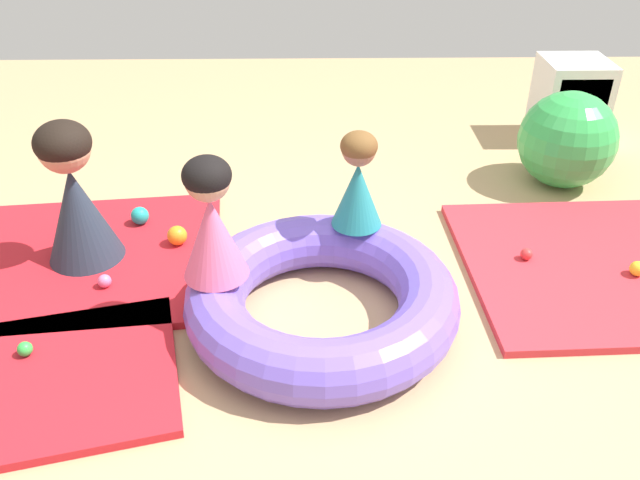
% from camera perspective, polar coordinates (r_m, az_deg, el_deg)
% --- Properties ---
extents(ground_plane, '(8.00, 8.00, 0.00)m').
position_cam_1_polar(ground_plane, '(2.98, -0.88, -6.99)').
color(ground_plane, tan).
extents(gym_mat_center_rear, '(1.76, 1.32, 0.04)m').
position_cam_1_polar(gym_mat_center_rear, '(3.66, 25.84, -1.96)').
color(gym_mat_center_rear, red).
rests_on(gym_mat_center_rear, ground).
extents(gym_mat_near_right, '(1.44, 1.33, 0.04)m').
position_cam_1_polar(gym_mat_near_right, '(3.54, -19.69, -1.58)').
color(gym_mat_near_right, red).
rests_on(gym_mat_near_right, ground).
extents(inflatable_cushion, '(1.21, 1.21, 0.27)m').
position_cam_1_polar(inflatable_cushion, '(2.88, 0.07, -5.10)').
color(inflatable_cushion, '#7056D1').
rests_on(inflatable_cushion, ground).
extents(child_in_teal, '(0.27, 0.27, 0.48)m').
position_cam_1_polar(child_in_teal, '(3.05, 3.25, 5.21)').
color(child_in_teal, teal).
rests_on(child_in_teal, inflatable_cushion).
extents(child_in_pink, '(0.33, 0.33, 0.55)m').
position_cam_1_polar(child_in_pink, '(2.69, -9.61, 1.74)').
color(child_in_pink, '#E5608E').
rests_on(child_in_pink, inflatable_cushion).
extents(adult_seated, '(0.41, 0.41, 0.73)m').
position_cam_1_polar(adult_seated, '(3.36, -20.84, 3.74)').
color(adult_seated, '#232D3D').
rests_on(adult_seated, gym_mat_near_right).
extents(play_ball_orange, '(0.10, 0.10, 0.10)m').
position_cam_1_polar(play_ball_orange, '(3.47, -12.50, 0.39)').
color(play_ball_orange, orange).
rests_on(play_ball_orange, gym_mat_near_right).
extents(play_ball_yellow, '(0.07, 0.07, 0.07)m').
position_cam_1_polar(play_ball_yellow, '(3.52, 26.03, -2.27)').
color(play_ball_yellow, yellow).
rests_on(play_ball_yellow, gym_mat_center_rear).
extents(play_ball_teal, '(0.10, 0.10, 0.10)m').
position_cam_1_polar(play_ball_teal, '(3.71, -15.60, 2.07)').
color(play_ball_teal, teal).
rests_on(play_ball_teal, gym_mat_near_right).
extents(play_ball_pink, '(0.06, 0.06, 0.06)m').
position_cam_1_polar(play_ball_pink, '(3.26, -18.47, -3.44)').
color(play_ball_pink, pink).
rests_on(play_ball_pink, gym_mat_near_right).
extents(play_ball_red, '(0.06, 0.06, 0.06)m').
position_cam_1_polar(play_ball_red, '(3.44, 17.60, -1.19)').
color(play_ball_red, red).
rests_on(play_ball_red, gym_mat_center_rear).
extents(play_ball_green, '(0.06, 0.06, 0.06)m').
position_cam_1_polar(play_ball_green, '(2.98, -24.56, -8.70)').
color(play_ball_green, green).
rests_on(play_ball_green, gym_mat_near_left).
extents(exercise_ball_large, '(0.59, 0.59, 0.59)m').
position_cam_1_polar(exercise_ball_large, '(4.26, 20.82, 8.22)').
color(exercise_ball_large, green).
rests_on(exercise_ball_large, ground).
extents(storage_cube, '(0.44, 0.44, 0.56)m').
position_cam_1_polar(storage_cube, '(4.97, 21.13, 11.31)').
color(storage_cube, white).
rests_on(storage_cube, ground).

